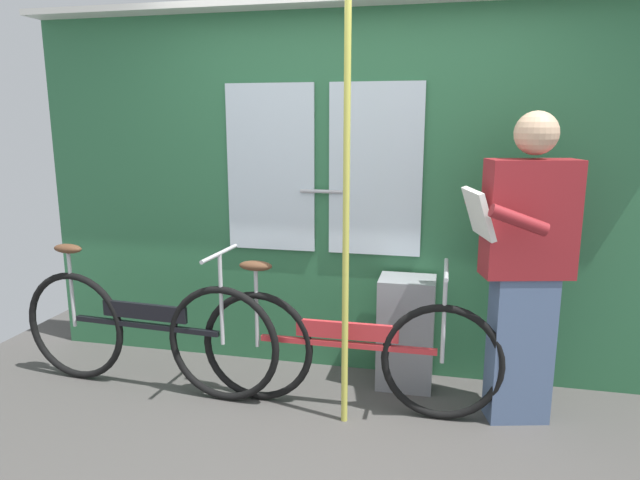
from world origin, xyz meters
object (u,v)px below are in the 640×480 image
object	(u,v)px
trash_bin_by_wall	(406,332)
handrail_pole	(346,217)
bicycle_leaning_behind	(345,350)
bicycle_near_door	(145,331)
passenger_reading_newspaper	(525,264)

from	to	relation	value
trash_bin_by_wall	handrail_pole	xyz separation A→B (m)	(-0.30, -0.53, 0.82)
bicycle_leaning_behind	trash_bin_by_wall	world-z (taller)	bicycle_leaning_behind
bicycle_leaning_behind	handrail_pole	xyz separation A→B (m)	(0.02, -0.14, 0.81)
bicycle_near_door	bicycle_leaning_behind	distance (m)	1.28
bicycle_near_door	handrail_pole	distance (m)	1.53
bicycle_near_door	passenger_reading_newspaper	world-z (taller)	passenger_reading_newspaper
passenger_reading_newspaper	trash_bin_by_wall	distance (m)	0.90
bicycle_near_door	trash_bin_by_wall	world-z (taller)	bicycle_near_door
passenger_reading_newspaper	trash_bin_by_wall	xyz separation A→B (m)	(-0.65, 0.28, -0.56)
bicycle_leaning_behind	trash_bin_by_wall	bearing A→B (deg)	50.24
bicycle_leaning_behind	passenger_reading_newspaper	size ratio (longest dim) A/B	1.03
passenger_reading_newspaper	bicycle_leaning_behind	bearing A→B (deg)	-7.51
trash_bin_by_wall	bicycle_leaning_behind	bearing A→B (deg)	-129.47
bicycle_near_door	passenger_reading_newspaper	xyz separation A→B (m)	(2.25, 0.13, 0.53)
bicycle_leaning_behind	handrail_pole	world-z (taller)	handrail_pole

